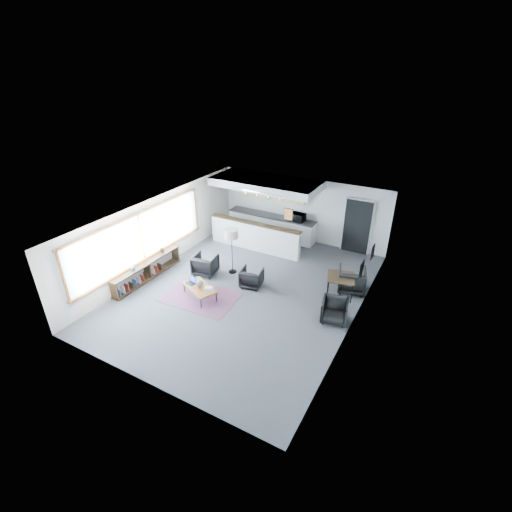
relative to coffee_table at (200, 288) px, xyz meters
The scene contains 21 objects.
room 1.77m from the coffee_table, 44.43° to the left, with size 7.02×9.02×2.62m.
window 2.64m from the coffee_table, behind, with size 0.10×5.95×1.66m.
console 2.23m from the coffee_table, behind, with size 0.35×3.00×0.80m.
kitchenette 4.87m from the coffee_table, 91.53° to the left, with size 4.20×1.96×2.60m.
doorway 6.47m from the coffee_table, 58.36° to the left, with size 1.10×0.12×2.15m.
track_light 3.94m from the coffee_table, 81.56° to the left, with size 1.60×0.07×0.15m.
wall_art_lower 4.91m from the coffee_table, 17.72° to the left, with size 0.03×0.38×0.48m.
wall_art_upper 5.43m from the coffee_table, 31.21° to the left, with size 0.03×0.34×0.44m.
kilim_rug 0.35m from the coffee_table, 135.00° to the right, with size 2.40×1.71×0.01m.
coffee_table is the anchor object (origin of this frame).
laptop 0.38m from the coffee_table, 167.59° to the left, with size 0.34×0.30×0.21m.
ceramic_pot 0.14m from the coffee_table, 119.61° to the left, with size 0.22×0.22×0.22m.
book_stack 0.35m from the coffee_table, ahead, with size 0.33×0.30×0.08m.
coaster 0.19m from the coffee_table, 65.42° to the right, with size 0.13×0.13×0.01m.
armchair_left 1.47m from the coffee_table, 118.90° to the left, with size 0.76×0.71×0.78m, color black.
armchair_right 1.76m from the coffee_table, 51.37° to the left, with size 0.67×0.63×0.69m, color black.
floor_lamp 2.13m from the coffee_table, 88.26° to the left, with size 0.50×0.50×1.64m.
dining_table 4.42m from the coffee_table, 30.43° to the left, with size 1.02×1.02×0.69m.
dining_chair_near 4.17m from the coffee_table, 12.61° to the left, with size 0.61×0.58×0.63m, color black.
dining_chair_far 4.86m from the coffee_table, 33.61° to the left, with size 0.71×0.67×0.74m, color black.
microwave 5.36m from the coffee_table, 78.56° to the left, with size 0.57×0.31×0.38m, color black.
Camera 1 is at (5.19, -8.73, 6.66)m, focal length 26.00 mm.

